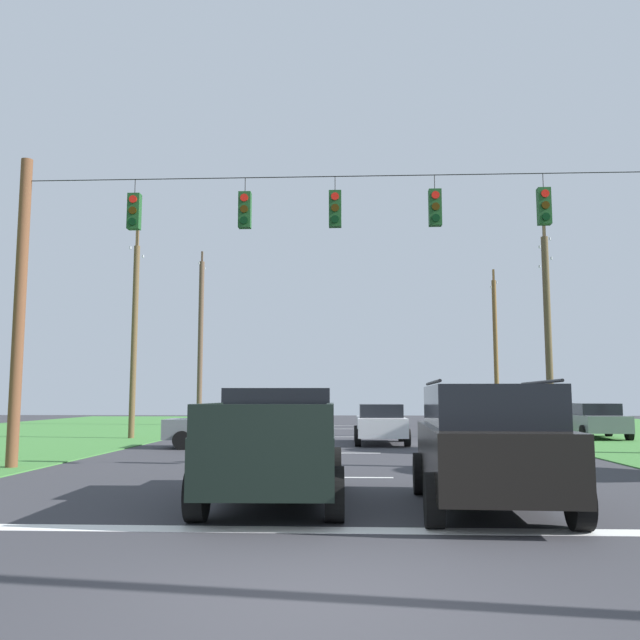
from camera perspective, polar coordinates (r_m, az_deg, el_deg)
ground_plane at (r=6.48m, az=-0.19°, el=-22.66°), size 120.00×120.00×0.00m
stop_bar_stripe at (r=9.51m, az=0.77°, el=-17.43°), size 14.30×0.45×0.01m
lane_dash_0 at (r=15.45m, az=1.51°, el=-13.23°), size 2.50×0.15×0.01m
lane_dash_1 at (r=22.00m, az=1.85°, el=-11.24°), size 2.50×0.15×0.01m
lane_dash_2 at (r=30.80m, az=2.07°, el=-9.90°), size 2.50×0.15×0.01m
lane_dash_3 at (r=38.39m, az=2.18°, el=-9.24°), size 2.50×0.15×0.01m
lane_dash_4 at (r=42.79m, az=2.23°, el=-8.96°), size 2.50×0.15×0.01m
overhead_signal_span at (r=17.10m, az=1.61°, el=2.89°), size 16.93×0.31×8.09m
pickup_truck at (r=11.91m, az=-3.68°, el=-10.55°), size 2.40×5.45×1.95m
suv_black at (r=11.32m, az=13.99°, el=-10.11°), size 2.39×4.88×2.05m
distant_car_crossing_white at (r=26.29m, az=5.17°, el=-8.73°), size 2.03×4.31×1.52m
distant_car_oncoming at (r=24.40m, az=-7.89°, el=-8.87°), size 4.36×2.15×1.52m
distant_car_far_parked at (r=31.80m, az=22.44°, el=-7.89°), size 2.29×4.43×1.52m
utility_pole_mid_right at (r=31.55m, az=18.82°, el=-0.82°), size 0.31×1.93×9.63m
utility_pole_far_right at (r=42.60m, az=14.72°, el=-2.44°), size 0.27×1.83×9.71m
utility_pole_mid_left at (r=30.59m, az=-15.52°, el=-1.33°), size 0.26×1.86×9.22m
utility_pole_far_left at (r=43.83m, az=-10.14°, el=-1.71°), size 0.33×1.81×11.26m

